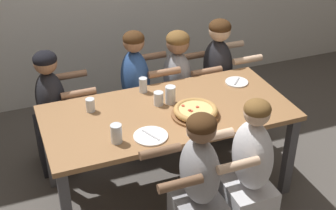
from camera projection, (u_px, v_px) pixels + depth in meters
The scene contains 17 objects.
ground_plane at pixel (168, 188), 3.89m from camera, with size 18.00×18.00×0.00m, color #514C47.
dining_table at pixel (168, 120), 3.55m from camera, with size 1.87×0.88×0.75m.
pizza_board_main at pixel (196, 112), 3.43m from camera, with size 0.36×0.36×0.07m.
empty_plate_a at pixel (237, 82), 3.89m from camera, with size 0.19×0.19×0.02m.
empty_plate_b at pixel (151, 136), 3.21m from camera, with size 0.24×0.24×0.02m.
drinking_glass_a at pixel (143, 85), 3.73m from camera, with size 0.07×0.07×0.12m.
drinking_glass_b at pixel (170, 95), 3.58m from camera, with size 0.08×0.08×0.14m.
drinking_glass_c at pixel (116, 134), 3.13m from camera, with size 0.08×0.08×0.14m.
drinking_glass_d at pixel (159, 99), 3.56m from camera, with size 0.07×0.07×0.11m.
drinking_glass_e at pixel (192, 129), 3.21m from camera, with size 0.07×0.07×0.11m.
drinking_glass_f at pixel (90, 106), 3.48m from camera, with size 0.07×0.07×0.10m.
diner_near_center at pixel (198, 192), 3.09m from camera, with size 0.51×0.40×1.11m.
diner_far_midright at pixel (178, 91), 4.27m from camera, with size 0.51×0.40×1.09m.
diner_far_left at pixel (54, 116), 3.93m from camera, with size 0.51×0.40×1.09m.
diner_near_midright at pixel (249, 178), 3.21m from camera, with size 0.51×0.40×1.13m.
diner_far_center at pixel (136, 98), 4.14m from camera, with size 0.51×0.40×1.15m.
diner_far_right at pixel (217, 82), 4.38m from camera, with size 0.51×0.40×1.14m.
Camera 1 is at (-1.08, -2.79, 2.59)m, focal length 50.00 mm.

